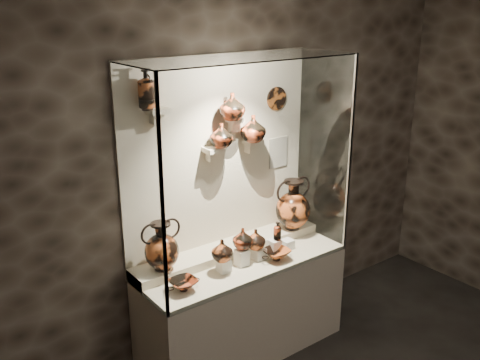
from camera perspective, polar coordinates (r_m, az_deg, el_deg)
name	(u,v)px	position (r m, az deg, el deg)	size (l,w,h in m)	color
wall_back	(218,157)	(4.20, -2.35, 2.42)	(5.00, 0.02, 3.20)	#2C231B
plinth	(243,308)	(4.46, 0.28, -13.51)	(1.70, 0.60, 0.80)	beige
front_tier	(243,262)	(4.25, 0.29, -8.77)	(1.68, 0.58, 0.03)	beige
rear_tier	(230,250)	(4.36, -1.12, -7.51)	(1.70, 0.25, 0.10)	beige
back_panel	(218,158)	(4.19, -2.31, 2.40)	(1.70, 0.03, 1.60)	beige
glass_front	(269,177)	(3.73, 3.07, 0.30)	(1.70, 0.01, 1.60)	white
glass_left	(139,191)	(3.53, -10.67, -1.12)	(0.01, 0.60, 1.60)	white
glass_right	(324,149)	(4.50, 8.92, 3.30)	(0.01, 0.60, 1.60)	white
glass_top	(243,57)	(3.79, 0.33, 12.94)	(1.70, 0.60, 0.01)	white
frame_post_left	(162,203)	(3.29, -8.29, -2.47)	(0.02, 0.02, 1.60)	gray
frame_post_right	(350,157)	(4.30, 11.62, 2.45)	(0.02, 0.02, 1.60)	gray
pedestal_a	(224,265)	(4.07, -1.77, -9.08)	(0.09, 0.09, 0.10)	silver
pedestal_b	(241,257)	(4.15, 0.16, -8.24)	(0.09, 0.09, 0.13)	silver
pedestal_c	(259,254)	(4.26, 2.00, -7.85)	(0.09, 0.09, 0.09)	silver
pedestal_d	(274,246)	(4.34, 3.65, -7.09)	(0.09, 0.09, 0.12)	silver
pedestal_e	(287,244)	(4.44, 5.03, -6.83)	(0.09, 0.09, 0.08)	silver
bracket_ul	(158,111)	(3.75, -8.70, 7.30)	(0.14, 0.12, 0.04)	beige
bracket_ca	(213,149)	(4.05, -2.88, 3.28)	(0.14, 0.12, 0.04)	beige
bracket_cb	(234,120)	(4.12, -0.62, 6.41)	(0.10, 0.12, 0.04)	beige
bracket_cc	(252,142)	(4.27, 1.34, 4.10)	(0.14, 0.12, 0.04)	beige
amphora_left	(162,246)	(3.93, -8.35, -6.98)	(0.30, 0.30, 0.37)	#C45725
amphora_right	(293,204)	(4.57, 5.65, -2.62)	(0.35, 0.35, 0.44)	#C45725
jug_a	(222,250)	(3.99, -1.95, -7.50)	(0.16, 0.16, 0.17)	#C45725
jug_b	(243,238)	(4.11, 0.27, -6.24)	(0.16, 0.16, 0.17)	#AC3E1E
jug_c	(255,239)	(4.20, 1.66, -6.31)	(0.16, 0.16, 0.16)	#C45725
lekythos_small	(277,230)	(4.28, 3.98, -5.34)	(0.08, 0.08, 0.17)	#AC3E1E
kylix_left	(183,284)	(3.85, -6.08, -10.95)	(0.25, 0.21, 0.10)	#AC3E1E
kylix_right	(276,253)	(4.25, 3.89, -7.83)	(0.27, 0.22, 0.11)	#C45725
lekythos_tall	(147,87)	(3.67, -9.90, 9.72)	(0.12, 0.12, 0.31)	#C45725
ovoid_vase_a	(221,135)	(4.02, -2.03, 4.79)	(0.18, 0.18, 0.19)	#AC3E1E
ovoid_vase_b	(232,106)	(4.02, -0.85, 7.86)	(0.20, 0.20, 0.20)	#AC3E1E
ovoid_vase_c	(253,128)	(4.18, 1.39, 5.51)	(0.20, 0.20, 0.21)	#AC3E1E
wall_plate	(276,98)	(4.42, 3.90, 8.67)	(0.19, 0.19, 0.02)	#964B1D
info_placard	(278,152)	(4.55, 4.07, 2.96)	(0.20, 0.01, 0.26)	beige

